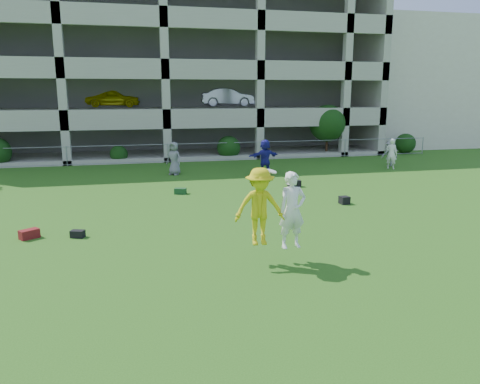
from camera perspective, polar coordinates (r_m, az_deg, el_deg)
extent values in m
plane|color=#235114|center=(11.43, -0.66, -10.18)|extent=(100.00, 100.00, 0.00)
cube|color=beige|center=(45.93, 20.61, 12.17)|extent=(16.00, 14.00, 10.00)
imported|color=slate|center=(25.17, -8.05, 4.08)|extent=(1.02, 0.98, 1.76)
imported|color=navy|center=(24.99, 3.06, 4.28)|extent=(1.83, 0.97, 1.89)
imported|color=white|center=(28.23, 17.98, 4.46)|extent=(0.74, 0.75, 1.75)
imported|color=gray|center=(29.18, 17.79, 4.50)|extent=(1.02, 0.62, 1.54)
cube|color=#5C130F|center=(15.52, -24.30, -4.69)|extent=(0.62, 0.56, 0.28)
cube|color=black|center=(15.11, -19.18, -4.84)|extent=(0.46, 0.37, 0.22)
cube|color=black|center=(18.93, 12.60, -0.98)|extent=(0.38, 0.38, 0.30)
cube|color=black|center=(21.97, 6.64, 1.03)|extent=(0.62, 0.34, 0.30)
cube|color=#153B22|center=(20.45, -7.28, 0.12)|extent=(0.57, 0.43, 0.25)
imported|color=gold|center=(11.73, 2.42, -1.79)|extent=(1.32, 0.82, 1.97)
imported|color=white|center=(12.01, 6.39, -2.22)|extent=(0.77, 0.55, 1.99)
cylinder|color=white|center=(11.78, 3.85, 2.54)|extent=(0.28, 0.27, 0.14)
cube|color=#9E998C|center=(43.17, -10.55, 14.10)|extent=(30.00, 0.50, 12.00)
cube|color=#9E998C|center=(40.16, 12.22, 14.20)|extent=(0.50, 14.00, 12.00)
cube|color=#9E998C|center=(36.64, -9.65, 5.36)|extent=(30.00, 14.00, 0.30)
cube|color=#9E998C|center=(36.42, -9.82, 10.05)|extent=(30.00, 14.00, 0.30)
cube|color=#9E998C|center=(36.44, -9.99, 14.77)|extent=(30.00, 14.00, 0.30)
cube|color=#9E998C|center=(36.72, -10.17, 19.45)|extent=(30.00, 14.00, 0.30)
cube|color=#9E998C|center=(29.62, -8.91, 8.49)|extent=(30.00, 0.30, 0.90)
cube|color=#9E998C|center=(29.59, -9.11, 14.30)|extent=(30.00, 0.30, 0.90)
cube|color=#9E998C|center=(29.86, -9.31, 20.06)|extent=(30.00, 0.30, 0.90)
cube|color=#9E998C|center=(29.85, -21.09, 14.51)|extent=(0.50, 0.50, 12.00)
cube|color=#9E998C|center=(29.71, -9.15, 15.16)|extent=(0.50, 0.50, 12.00)
cube|color=#9E998C|center=(30.76, 2.47, 15.18)|extent=(0.50, 0.50, 12.00)
cube|color=#9E998C|center=(32.90, 12.92, 14.70)|extent=(0.50, 0.50, 12.00)
cube|color=#605E59|center=(38.43, -10.17, 14.39)|extent=(29.00, 9.00, 11.60)
imported|color=yellow|center=(34.34, -15.32, 11.05)|extent=(4.02, 1.98, 1.32)
imported|color=silver|center=(35.06, -1.62, 11.47)|extent=(4.08, 1.63, 1.32)
cylinder|color=gray|center=(29.79, -20.37, 4.13)|extent=(0.06, 0.06, 1.20)
cylinder|color=gray|center=(29.65, -8.77, 4.71)|extent=(0.06, 0.06, 1.20)
cylinder|color=gray|center=(30.71, 2.50, 5.09)|extent=(0.06, 0.06, 1.20)
cylinder|color=gray|center=(32.84, 12.67, 5.27)|extent=(0.06, 0.06, 1.20)
cylinder|color=gray|center=(35.86, 21.37, 5.29)|extent=(0.06, 0.06, 1.20)
cylinder|color=gray|center=(29.59, -8.80, 5.77)|extent=(36.00, 0.04, 0.04)
cylinder|color=gray|center=(29.72, -8.73, 3.72)|extent=(36.00, 0.04, 0.04)
sphere|color=#163D11|center=(30.17, -14.56, 4.50)|extent=(1.10, 1.10, 1.10)
sphere|color=#163D11|center=(30.79, -1.40, 5.44)|extent=(1.54, 1.54, 1.54)
cylinder|color=#382314|center=(33.10, 10.53, 6.07)|extent=(0.16, 0.16, 1.96)
sphere|color=#163D11|center=(33.00, 10.62, 8.25)|extent=(2.52, 2.52, 2.52)
sphere|color=#163D11|center=(35.80, 19.52, 5.60)|extent=(1.43, 1.43, 1.43)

